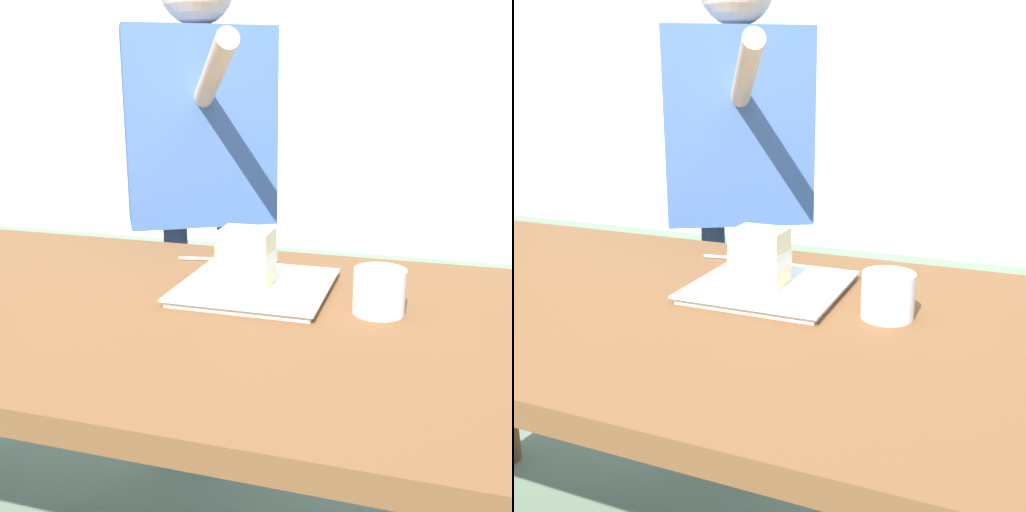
{
  "view_description": "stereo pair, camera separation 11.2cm",
  "coord_description": "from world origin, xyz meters",
  "views": [
    {
      "loc": [
        0.52,
        -0.93,
        1.15
      ],
      "look_at": [
        0.21,
        0.11,
        0.84
      ],
      "focal_mm": 42.38,
      "sensor_mm": 36.0,
      "label": 1
    },
    {
      "loc": [
        0.63,
        -0.89,
        1.15
      ],
      "look_at": [
        0.21,
        0.11,
        0.84
      ],
      "focal_mm": 42.38,
      "sensor_mm": 36.0,
      "label": 2
    }
  ],
  "objects": [
    {
      "name": "dessert_fork",
      "position": [
        0.08,
        0.28,
        0.77
      ],
      "size": [
        0.17,
        0.04,
        0.01
      ],
      "color": "silver",
      "rests_on": "patio_table"
    },
    {
      "name": "diner_person",
      "position": [
        -0.13,
        0.69,
        1.01
      ],
      "size": [
        0.46,
        0.57,
        1.51
      ],
      "color": "navy",
      "rests_on": "ground"
    },
    {
      "name": "cake_slice",
      "position": [
        0.2,
        0.09,
        0.84
      ],
      "size": [
        0.1,
        0.08,
        0.11
      ],
      "color": "beige",
      "rests_on": "dessert_plate"
    },
    {
      "name": "patio_building",
      "position": [
        -0.96,
        5.19,
        1.54
      ],
      "size": [
        5.8,
        3.91,
        3.07
      ],
      "color": "silver",
      "rests_on": "ground"
    },
    {
      "name": "coffee_cup",
      "position": [
        0.44,
        0.06,
        0.81
      ],
      "size": [
        0.09,
        0.09,
        0.08
      ],
      "color": "white",
      "rests_on": "patio_table"
    },
    {
      "name": "dessert_plate",
      "position": [
        0.21,
        0.11,
        0.78
      ],
      "size": [
        0.28,
        0.28,
        0.02
      ],
      "color": "white",
      "rests_on": "patio_table"
    },
    {
      "name": "patio_table",
      "position": [
        0.0,
        0.0,
        0.67
      ],
      "size": [
        1.68,
        0.79,
        0.77
      ],
      "color": "brown",
      "rests_on": "ground"
    },
    {
      "name": "distant_hill",
      "position": [
        -20.33,
        30.73,
        2.09
      ],
      "size": [
        28.85,
        28.85,
        4.17
      ],
      "color": "#60703D",
      "rests_on": "ground"
    },
    {
      "name": "parked_car_near",
      "position": [
        -8.41,
        11.75,
        0.8
      ],
      "size": [
        3.93,
        4.07,
        1.54
      ],
      "color": "maroon",
      "rests_on": "ground"
    }
  ]
}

